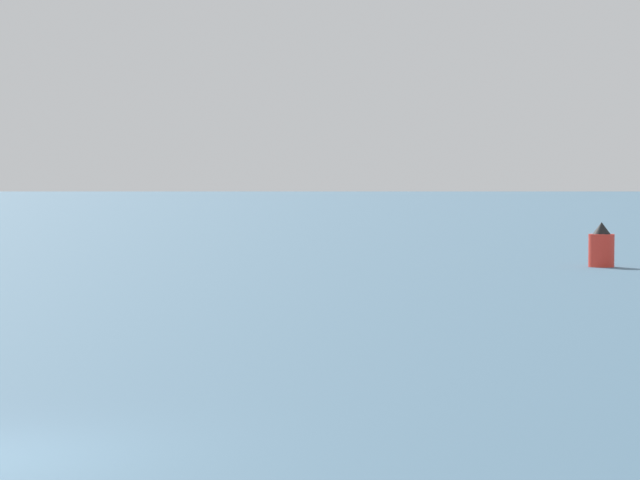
# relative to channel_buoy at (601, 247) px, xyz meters

# --- Properties ---
(channel_buoy) EXTENTS (1.07, 1.07, 1.87)m
(channel_buoy) POSITION_rel_channel_buoy_xyz_m (0.00, 0.00, 0.00)
(channel_buoy) COLOR red
(channel_buoy) RESTS_ON ground_plane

